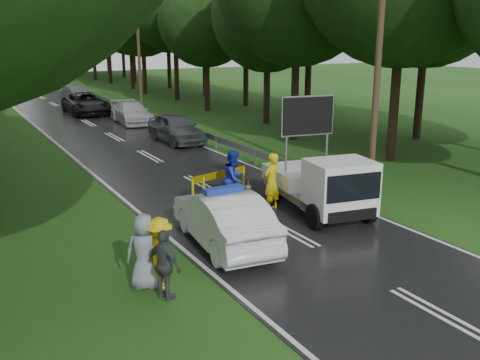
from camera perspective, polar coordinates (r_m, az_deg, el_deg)
ground at (r=16.44m, az=4.99°, el=-5.46°), size 160.00×160.00×0.00m
road at (r=43.93m, az=-17.78°, el=6.87°), size 7.00×140.00×0.02m
guardrail at (r=44.43m, az=-13.04°, el=7.99°), size 0.12×60.06×0.70m
utility_pole_near at (r=20.26m, az=14.56°, el=12.68°), size 1.40×0.24×10.00m
utility_pole_mid at (r=42.99m, az=-10.78°, el=13.93°), size 1.40×0.24×10.00m
utility_pole_far at (r=68.11m, az=-18.12°, el=13.80°), size 1.40×0.24×10.00m
police_sedan at (r=15.10m, az=-1.74°, el=-4.16°), size 2.16×4.85×1.70m
work_truck at (r=17.90m, az=8.77°, el=-0.42°), size 2.81×4.99×3.76m
barrier at (r=19.34m, az=-2.24°, el=0.20°), size 2.46×0.63×1.04m
officer at (r=18.10m, az=3.37°, el=-0.19°), size 0.85×0.70×1.98m
civilian at (r=18.45m, az=-0.64°, el=0.16°), size 1.23×1.19×2.00m
bystander_left at (r=12.71m, az=-8.51°, el=-7.71°), size 0.65×1.12×1.73m
bystander_mid at (r=12.17m, az=-8.02°, el=-8.97°), size 0.71×1.04×1.64m
bystander_right at (r=12.73m, az=-10.15°, el=-7.53°), size 1.06×0.93×1.82m
queue_car_first at (r=30.09m, az=-6.84°, el=5.53°), size 2.00×4.78×1.62m
queue_car_second at (r=37.29m, az=-11.48°, el=7.04°), size 2.23×5.03×1.44m
queue_car_third at (r=42.58m, az=-16.12°, el=7.85°), size 2.73×5.86×1.63m
queue_car_fourth at (r=50.39m, az=-16.98°, el=8.71°), size 1.98×4.47×1.43m
cone_near_left at (r=14.13m, az=-0.66°, el=-7.41°), size 0.34×0.34×0.72m
cone_center at (r=17.44m, az=-1.42°, el=-2.89°), size 0.36×0.36×0.77m
cone_far at (r=19.56m, az=0.89°, el=-0.98°), size 0.33×0.33×0.70m
cone_left_mid at (r=16.67m, az=-3.78°, el=-3.93°), size 0.32×0.32×0.68m
cone_right at (r=19.49m, az=11.05°, el=-1.19°), size 0.37×0.37×0.79m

